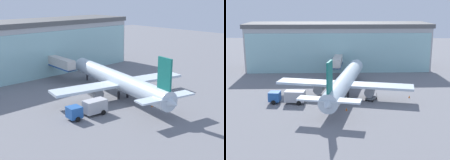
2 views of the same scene
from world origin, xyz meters
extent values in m
plane|color=slate|center=(0.00, 0.00, 0.00)|extent=(240.00, 240.00, 0.00)
cube|color=#B2B2B2|center=(0.00, 37.62, 6.35)|extent=(54.68, 16.62, 12.71)
cube|color=#9CCFD0|center=(0.35, 30.47, 5.72)|extent=(52.93, 2.88, 11.44)
cube|color=#595959|center=(0.00, 37.62, 13.31)|extent=(55.77, 16.95, 1.20)
cube|color=beige|center=(0.12, 27.24, 4.30)|extent=(2.93, 13.27, 2.40)
cube|color=#194799|center=(0.12, 27.24, 3.25)|extent=(2.97, 13.27, 0.30)
cylinder|color=#4C4C51|center=(0.39, 32.18, 1.55)|extent=(0.70, 0.70, 3.10)
cylinder|color=silver|center=(2.01, 7.87, 3.36)|extent=(9.63, 33.19, 3.51)
cone|color=silver|center=(5.10, 24.14, 3.36)|extent=(4.01, 3.60, 3.51)
cone|color=silver|center=(-1.08, -8.40, 3.36)|extent=(3.85, 4.52, 3.16)
cube|color=silver|center=(1.70, 6.24, 3.00)|extent=(29.42, 9.57, 0.50)
cube|color=silver|center=(-0.90, -7.42, 3.88)|extent=(11.25, 4.41, 0.30)
cube|color=#197266|center=(-0.80, -6.92, 7.80)|extent=(0.95, 3.21, 5.37)
cylinder|color=gray|center=(-3.65, 7.77, 1.65)|extent=(2.66, 3.54, 2.10)
cylinder|color=gray|center=(7.23, 5.70, 1.65)|extent=(2.66, 3.54, 2.10)
cylinder|color=black|center=(0.48, 5.46, 0.80)|extent=(0.50, 0.50, 1.60)
cylinder|color=black|center=(2.55, 5.06, 0.80)|extent=(0.50, 0.50, 1.60)
cylinder|color=black|center=(4.54, 21.19, 0.80)|extent=(0.40, 0.40, 1.60)
cube|color=#2659A5|center=(-12.42, 2.43, 1.40)|extent=(2.34, 2.34, 1.90)
cube|color=#B2B2B7|center=(-8.23, 2.15, 1.55)|extent=(4.14, 2.46, 2.20)
cylinder|color=black|center=(-12.49, 1.33, 0.45)|extent=(0.92, 0.36, 0.90)
cylinder|color=black|center=(-12.34, 3.53, 0.45)|extent=(0.92, 0.36, 0.90)
cylinder|color=black|center=(-7.30, 0.98, 0.45)|extent=(0.92, 0.36, 0.90)
cylinder|color=black|center=(-7.16, 3.18, 0.45)|extent=(0.92, 0.36, 0.90)
cube|color=slate|center=(7.45, 4.53, 0.52)|extent=(2.77, 3.22, 0.16)
cylinder|color=black|center=(7.52, 3.20, 0.22)|extent=(0.32, 0.44, 0.44)
cylinder|color=slate|center=(7.52, 3.20, 1.05)|extent=(0.08, 0.08, 0.90)
cylinder|color=black|center=(6.27, 3.91, 0.22)|extent=(0.32, 0.44, 0.44)
cylinder|color=slate|center=(6.27, 3.91, 1.05)|extent=(0.08, 0.08, 0.90)
cylinder|color=black|center=(8.63, 5.15, 0.22)|extent=(0.32, 0.44, 0.44)
cylinder|color=slate|center=(8.63, 5.15, 1.05)|extent=(0.08, 0.08, 0.90)
cylinder|color=black|center=(7.37, 5.86, 0.22)|extent=(0.32, 0.44, 0.44)
cylinder|color=slate|center=(7.37, 5.86, 1.05)|extent=(0.08, 0.08, 0.90)
cone|color=orange|center=(2.16, -1.97, 0.28)|extent=(0.36, 0.36, 0.55)
cone|color=orange|center=(15.78, 6.32, 0.28)|extent=(0.36, 0.36, 0.55)
camera|label=1|loc=(-40.00, -38.09, 20.15)|focal=50.00mm
camera|label=2|loc=(1.37, -58.04, 20.11)|focal=50.00mm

